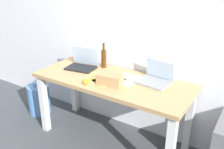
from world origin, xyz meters
TOP-DOWN VIEW (x-y plane):
  - ground_plane at (0.00, 0.00)m, footprint 8.00×8.00m
  - back_wall at (0.00, 0.39)m, footprint 5.20×0.08m
  - desk at (0.00, 0.00)m, footprint 1.62×0.65m
  - laptop_left at (-0.45, 0.09)m, footprint 0.35×0.28m
  - laptop_right at (0.40, 0.16)m, footprint 0.32×0.28m
  - beer_bottle at (-0.25, 0.23)m, footprint 0.06×0.06m
  - computer_mouse at (-0.16, -0.21)m, footprint 0.10×0.12m
  - cardboard_box at (0.05, -0.11)m, footprint 0.26×0.18m
  - paper_yellow_folder at (-0.16, -0.05)m, footprint 0.31×0.36m
  - paper_sheet_near_back at (0.13, 0.07)m, footprint 0.23×0.31m
  - paper_sheet_center at (-0.01, -0.03)m, footprint 0.30×0.35m
  - water_cooler_jug at (-1.11, -0.03)m, footprint 0.28×0.28m

SIDE VIEW (x-z plane):
  - ground_plane at x=0.00m, z-range 0.00..0.00m
  - water_cooler_jug at x=-1.11m, z-range -0.02..0.41m
  - desk at x=0.00m, z-range 0.26..0.99m
  - paper_yellow_folder at x=-0.16m, z-range 0.73..0.74m
  - paper_sheet_near_back at x=0.13m, z-range 0.73..0.74m
  - paper_sheet_center at x=-0.01m, z-range 0.73..0.74m
  - computer_mouse at x=-0.16m, z-range 0.73..0.77m
  - laptop_right at x=0.40m, z-range 0.67..0.88m
  - laptop_left at x=-0.45m, z-range 0.67..0.90m
  - cardboard_box at x=0.05m, z-range 0.73..0.84m
  - beer_bottle at x=-0.25m, z-range 0.70..0.98m
  - back_wall at x=0.00m, z-range 0.00..2.60m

